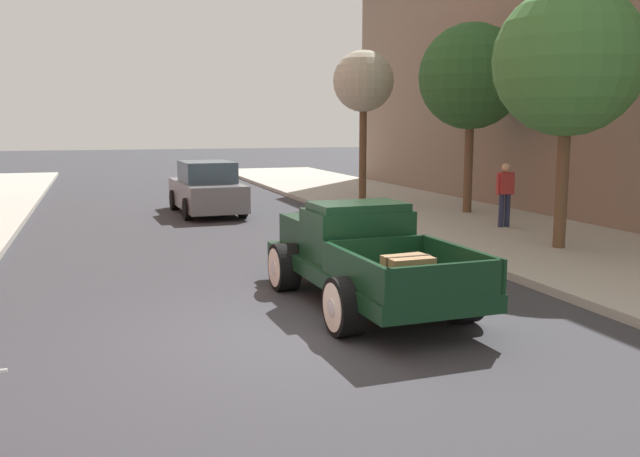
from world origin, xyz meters
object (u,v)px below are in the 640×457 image
(car_background_grey, at_px, (207,189))
(street_tree_third, at_px, (363,83))
(street_tree_nearest, at_px, (569,62))
(street_tree_second, at_px, (471,77))
(pedestrian_sidewalk_right, at_px, (505,191))
(hotrod_truck_dark_green, at_px, (359,255))

(car_background_grey, height_order, street_tree_third, street_tree_third)
(car_background_grey, xyz_separation_m, street_tree_third, (5.74, 1.22, 3.46))
(car_background_grey, xyz_separation_m, street_tree_nearest, (6.20, -9.14, 3.32))
(street_tree_second, height_order, street_tree_third, street_tree_second)
(street_tree_second, bearing_deg, street_tree_third, 110.35)
(street_tree_second, bearing_deg, car_background_grey, 156.43)
(car_background_grey, height_order, street_tree_second, street_tree_second)
(pedestrian_sidewalk_right, bearing_deg, street_tree_third, 97.81)
(hotrod_truck_dark_green, xyz_separation_m, street_tree_second, (6.76, 8.26, 3.42))
(car_background_grey, bearing_deg, pedestrian_sidewalk_right, -42.44)
(hotrod_truck_dark_green, distance_m, street_tree_second, 11.21)
(pedestrian_sidewalk_right, bearing_deg, street_tree_second, 77.91)
(car_background_grey, relative_size, street_tree_nearest, 0.79)
(street_tree_third, bearing_deg, street_tree_nearest, -87.48)
(hotrod_truck_dark_green, distance_m, street_tree_third, 14.12)
(street_tree_nearest, distance_m, street_tree_third, 10.37)
(car_background_grey, distance_m, pedestrian_sidewalk_right, 9.16)
(hotrod_truck_dark_green, relative_size, pedestrian_sidewalk_right, 3.03)
(street_tree_nearest, height_order, street_tree_second, street_tree_second)
(street_tree_nearest, bearing_deg, pedestrian_sidewalk_right, 79.35)
(pedestrian_sidewalk_right, bearing_deg, car_background_grey, 137.56)
(pedestrian_sidewalk_right, height_order, street_tree_nearest, street_tree_nearest)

